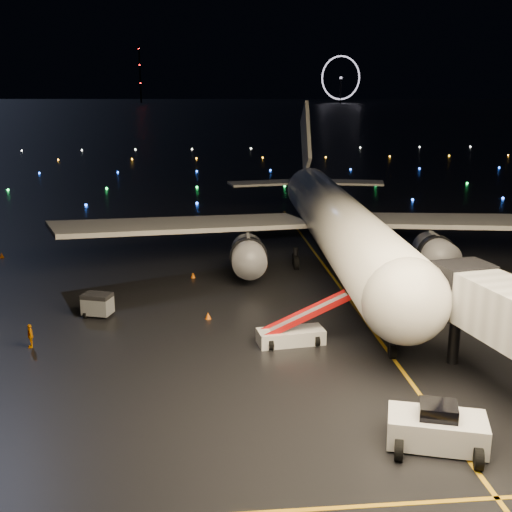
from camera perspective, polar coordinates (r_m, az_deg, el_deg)
The scene contains 14 objects.
ground at distance 332.82m, azimuth -5.52°, elevation 11.77°, with size 2000.00×2000.00×0.00m, color black.
lane_centre at distance 51.75m, azimuth 8.65°, elevation -4.29°, with size 0.25×80.00×0.02m, color gold.
airliner at distance 62.18m, azimuth 6.94°, elevation 6.14°, with size 53.33×50.67×15.11m, color silver, non-canonical shape.
pushback_tug at distance 32.88m, azimuth 15.80°, elevation -14.24°, with size 4.63×2.42×2.20m, color silver.
belt_loader at distance 43.20m, azimuth 3.13°, elevation -5.81°, with size 6.54×1.78×3.17m, color silver, non-canonical shape.
crew_c at distance 45.33m, azimuth -19.43°, elevation -6.70°, with size 0.95×0.40×1.63m, color orange.
safety_cone_0 at distance 48.19m, azimuth -4.28°, elevation -5.29°, with size 0.47×0.47×0.53m, color orange.
safety_cone_1 at distance 61.81m, azimuth 0.80°, elevation -0.71°, with size 0.49×0.49×0.56m, color orange.
safety_cone_2 at distance 58.51m, azimuth -5.62°, elevation -1.70°, with size 0.44×0.44×0.50m, color orange.
safety_cone_3 at distance 70.01m, azimuth -21.67°, elevation 0.07°, with size 0.47×0.47×0.54m, color orange.
ferris_wheel at distance 771.50m, azimuth 7.55°, elevation 15.28°, with size 50.00×4.00×52.00m, color black, non-canonical shape.
radio_mast at distance 774.85m, azimuth -10.27°, elevation 15.62°, with size 1.80×1.80×64.00m, color black.
taxiway_lights at distance 139.39m, azimuth -5.35°, elevation 7.84°, with size 164.00×92.00×0.36m, color black, non-canonical shape.
baggage_cart_0 at distance 49.85m, azimuth -13.90°, elevation -4.25°, with size 2.08×1.46×1.77m, color gray.
Camera 1 is at (-0.34, -32.40, 16.71)m, focal length 45.00 mm.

